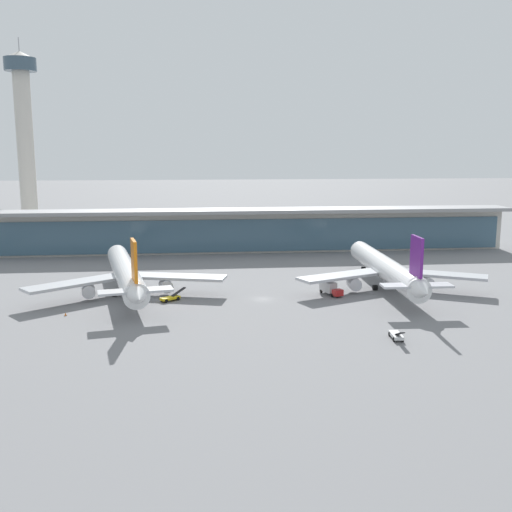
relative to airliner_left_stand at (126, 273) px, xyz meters
The scene contains 9 objects.
ground_plane 34.68m from the airliner_left_stand, 14.88° to the right, with size 1200.00×1200.00×0.00m, color slate.
airliner_left_stand is the anchor object (origin of this frame).
airliner_centre_stand 65.90m from the airliner_left_stand, ahead, with size 48.64×63.22×16.84m.
service_truck_near_nose_yellow 14.53m from the airliner_left_stand, 35.88° to the right, with size 6.26×5.16×2.70m.
service_truck_under_wing_white 68.97m from the airliner_left_stand, 37.48° to the right, with size 2.27×6.89×2.70m.
service_truck_by_tail_red 50.65m from the airliner_left_stand, ahead, with size 4.80×7.64×3.10m.
terminal_building 67.98m from the airliner_left_stand, 60.82° to the left, with size 192.37×12.80×15.20m.
control_tower 115.17m from the airliner_left_stand, 116.15° to the left, with size 12.00×12.00×77.58m.
safety_cone_alpha 22.18m from the airliner_left_stand, 120.59° to the right, with size 0.62×0.62×0.70m.
Camera 1 is at (-16.22, -136.73, 35.10)m, focal length 41.46 mm.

